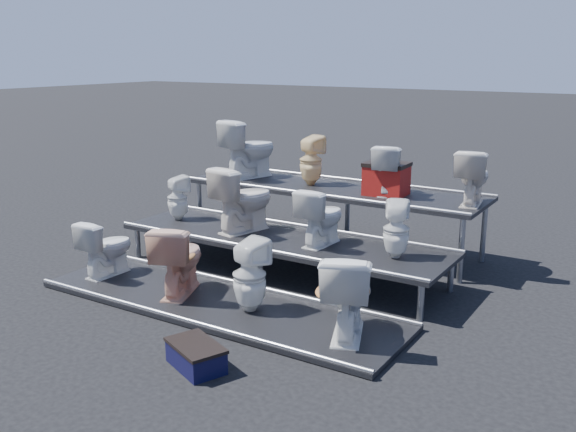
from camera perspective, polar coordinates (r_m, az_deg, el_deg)
The scene contains 18 objects.
ground at distance 8.01m, azimuth -0.53°, elevation -5.08°, with size 80.00×80.00×0.00m, color black.
tier_front at distance 7.01m, azimuth -6.29°, elevation -7.81°, with size 4.20×1.20×0.06m, color black.
tier_mid at distance 7.94m, azimuth -0.53°, elevation -3.51°, with size 4.20×1.20×0.46m, color black.
tier_back at distance 8.97m, azimuth 3.93°, elevation -0.12°, with size 4.20×1.20×0.86m, color black.
toilet_0 at distance 7.98m, azimuth -15.83°, elevation -2.69°, with size 0.38×0.67×0.69m, color silver.
toilet_1 at distance 7.19m, azimuth -9.68°, elevation -3.73°, with size 0.45×0.79×0.80m, color #DBA183.
toilet_2 at distance 6.62m, azimuth -3.43°, elevation -5.28°, with size 0.34×0.35×0.77m, color silver.
toilet_3 at distance 6.07m, azimuth 5.31°, elevation -6.84°, with size 0.47×0.82×0.84m, color silver.
toilet_4 at distance 8.78m, azimuth -9.79°, elevation 1.61°, with size 0.27×0.28×0.60m, color silver.
toilet_5 at distance 8.08m, azimuth -3.97°, elevation 1.54°, with size 0.47×0.82×0.84m, color silver.
toilet_6 at distance 7.51m, azimuth 2.98°, elevation -0.03°, with size 0.38×0.67×0.68m, color silver.
toilet_7 at distance 7.13m, azimuth 9.61°, elevation -1.18°, with size 0.29×0.30×0.64m, color silver.
toilet_8 at distance 9.52m, azimuth -3.47°, elevation 6.00°, with size 0.48×0.84×0.86m, color silver.
toilet_9 at distance 8.97m, azimuth 2.05°, elevation 4.97°, with size 0.31×0.32×0.69m, color beige.
toilet_10 at distance 8.45m, azimuth 9.15°, elevation 4.10°, with size 0.37×0.64×0.66m, color silver.
toilet_11 at distance 8.10m, azimuth 16.09°, elevation 3.36°, with size 0.38×0.67×0.68m, color silver.
red_crate at distance 8.44m, azimuth 8.73°, elevation 3.13°, with size 0.52×0.42×0.38m, color #9E1112.
step_stool at distance 5.75m, azimuth -8.18°, elevation -12.32°, with size 0.54×0.33×0.20m, color black.
Camera 1 is at (4.06, -6.38, 2.67)m, focal length 40.00 mm.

